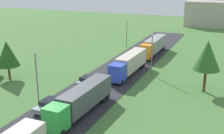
# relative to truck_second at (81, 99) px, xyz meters

# --- Properties ---
(road) EXTENTS (10.00, 140.00, 0.06)m
(road) POSITION_rel_truck_second_xyz_m (-2.19, -5.84, -2.11)
(road) COLOR #2B2B30
(road) RESTS_ON ground
(truck_second) EXTENTS (2.84, 13.67, 3.59)m
(truck_second) POSITION_rel_truck_second_xyz_m (0.00, 0.00, 0.00)
(truck_second) COLOR green
(truck_second) RESTS_ON road
(truck_third) EXTENTS (2.77, 13.48, 3.78)m
(truck_third) POSITION_rel_truck_second_xyz_m (0.08, 18.26, 0.08)
(truck_third) COLOR blue
(truck_third) RESTS_ON road
(truck_fourth) EXTENTS (2.66, 14.01, 3.75)m
(truck_fourth) POSITION_rel_truck_second_xyz_m (0.32, 34.83, 0.08)
(truck_fourth) COLOR orange
(truck_fourth) RESTS_ON road
(car_third) EXTENTS (2.08, 4.60, 1.54)m
(car_third) POSITION_rel_truck_second_xyz_m (-4.79, -0.86, -1.28)
(car_third) COLOR #8C939E
(car_third) RESTS_ON road
(car_fourth) EXTENTS (1.97, 4.03, 1.48)m
(car_fourth) POSITION_rel_truck_second_xyz_m (-4.69, 9.98, -1.31)
(car_fourth) COLOR #8C939E
(car_fourth) RESTS_ON road
(lamppost_second) EXTENTS (0.36, 0.36, 7.65)m
(lamppost_second) POSITION_rel_truck_second_xyz_m (-8.04, 1.27, 2.15)
(lamppost_second) COLOR slate
(lamppost_second) RESTS_ON ground
(lamppost_third) EXTENTS (0.36, 0.36, 7.83)m
(lamppost_third) POSITION_rel_truck_second_xyz_m (4.00, 19.68, 2.24)
(lamppost_third) COLOR slate
(lamppost_third) RESTS_ON ground
(lamppost_fourth) EXTENTS (0.36, 0.36, 7.51)m
(lamppost_fourth) POSITION_rel_truck_second_xyz_m (-8.51, 39.97, 2.08)
(lamppost_fourth) COLOR slate
(lamppost_fourth) RESTS_ON ground
(tree_birch) EXTENTS (4.11, 4.11, 7.01)m
(tree_birch) POSITION_rel_truck_second_xyz_m (-18.92, 7.29, 2.59)
(tree_birch) COLOR #513823
(tree_birch) RESTS_ON ground
(tree_pine) EXTENTS (4.24, 4.24, 8.39)m
(tree_pine) POSITION_rel_truck_second_xyz_m (14.19, 14.85, 3.88)
(tree_pine) COLOR #513823
(tree_pine) RESTS_ON ground
(distant_building) EXTENTS (16.53, 8.47, 9.28)m
(distant_building) POSITION_rel_truck_second_xyz_m (7.78, 83.43, 2.50)
(distant_building) COLOR #B2A899
(distant_building) RESTS_ON ground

